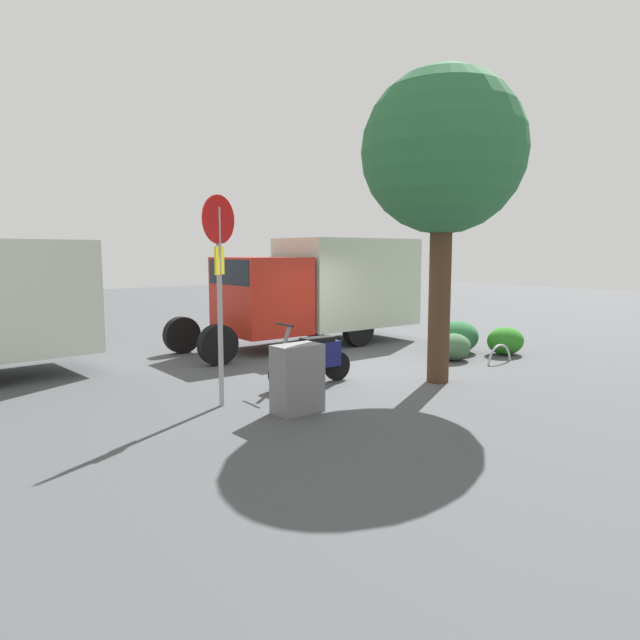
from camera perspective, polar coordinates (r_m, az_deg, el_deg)
name	(u,v)px	position (r m, az deg, el deg)	size (l,w,h in m)	color
ground_plane	(357,368)	(12.30, 3.75, -4.81)	(60.00, 60.00, 0.00)	#47494C
box_truck_near	(320,286)	(15.27, -0.05, 3.45)	(6.80, 2.27, 2.84)	black
motorcycle	(312,357)	(10.66, -0.77, -3.75)	(1.81, 0.55, 1.20)	black
stop_sign	(219,267)	(9.12, -10.07, 5.26)	(0.71, 0.33, 3.36)	#9E9EA3
street_tree	(443,154)	(11.09, 12.25, 15.96)	(3.02, 3.02, 5.83)	#47301E
utility_cabinet	(297,379)	(8.84, -2.28, -5.89)	(0.76, 0.45, 1.07)	slate
bike_rack_hoop	(499,363)	(13.46, 17.55, -4.10)	(0.85, 0.85, 0.05)	#B7B7BC
shrub_near_sign	(453,347)	(13.42, 13.20, -2.65)	(0.91, 0.74, 0.62)	#406641
shrub_mid_verge	(505,341)	(14.51, 18.10, -2.00)	(0.98, 0.80, 0.67)	#29791F
shrub_by_tree	(457,337)	(14.45, 13.62, -1.66)	(1.15, 0.94, 0.78)	#296939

